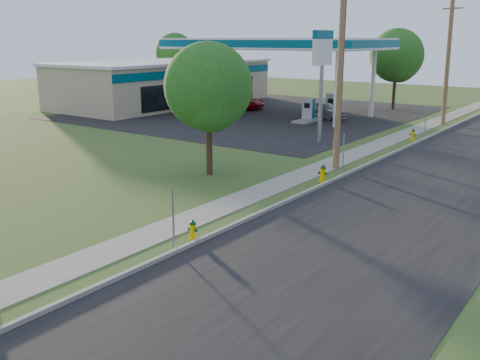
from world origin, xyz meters
name	(u,v)px	position (x,y,z in m)	size (l,w,h in m)	color
ground_plane	(53,299)	(0.00, 0.00, 0.00)	(140.00, 140.00, 0.00)	#335B24
road	(377,226)	(4.50, 10.00, 0.01)	(8.00, 120.00, 0.02)	black
curb	(280,204)	(0.50, 10.00, 0.07)	(0.15, 120.00, 0.15)	gray
sidewalk	(244,198)	(-1.25, 10.00, 0.01)	(1.50, 120.00, 0.03)	gray
forecourt	(255,112)	(-16.00, 32.00, 0.01)	(26.00, 28.00, 0.02)	black
utility_pole_mid	(340,69)	(-0.60, 17.00, 4.95)	(1.40, 0.32, 9.80)	brown
utility_pole_far	(448,60)	(-0.60, 35.00, 4.80)	(1.40, 0.32, 9.50)	brown
sign_post_near	(173,219)	(0.25, 4.20, 1.00)	(0.05, 0.04, 2.00)	gray
sign_post_mid	(343,154)	(0.25, 16.00, 1.00)	(0.05, 0.04, 2.00)	gray
sign_post_far	(425,123)	(0.25, 28.20, 1.00)	(0.05, 0.04, 2.00)	gray
gas_canopy	(275,44)	(-14.00, 32.00, 5.90)	(18.18, 9.18, 6.40)	silver
fuel_pump_nw	(219,104)	(-18.50, 30.00, 0.72)	(1.20, 3.20, 1.90)	gray
fuel_pump_ne	(308,113)	(-9.50, 30.00, 0.72)	(1.20, 3.20, 1.90)	gray
fuel_pump_sw	(246,100)	(-18.50, 34.00, 0.72)	(1.20, 3.20, 1.90)	gray
fuel_pump_se	(332,107)	(-9.50, 34.00, 0.72)	(1.20, 3.20, 1.90)	gray
convenience_store	(165,82)	(-26.98, 32.00, 2.13)	(10.40, 22.40, 4.25)	tan
price_pylon	(322,55)	(-4.50, 22.50, 5.43)	(0.34, 2.04, 6.85)	gray
tree_verge	(209,90)	(-4.89, 12.22, 4.04)	(4.14, 4.14, 6.28)	#352317
tree_lot	(397,58)	(-6.80, 41.24, 4.71)	(4.82, 4.82, 7.31)	#352317
tree_back	(175,54)	(-34.34, 41.48, 4.55)	(4.66, 4.66, 7.07)	#352317
hydrant_near	(193,230)	(0.15, 5.20, 0.34)	(0.35, 0.31, 0.69)	#F0BC02
hydrant_mid	(323,173)	(0.11, 14.22, 0.40)	(0.42, 0.37, 0.82)	#E4C400
hydrant_far	(413,135)	(-0.06, 26.80, 0.38)	(0.40, 0.36, 0.78)	#F9BA00
car_red	(239,101)	(-18.65, 33.13, 0.70)	(2.33, 5.06, 1.41)	#7C0307
car_silver	(324,110)	(-9.36, 32.37, 0.71)	(1.67, 4.14, 1.41)	#9EA0A4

